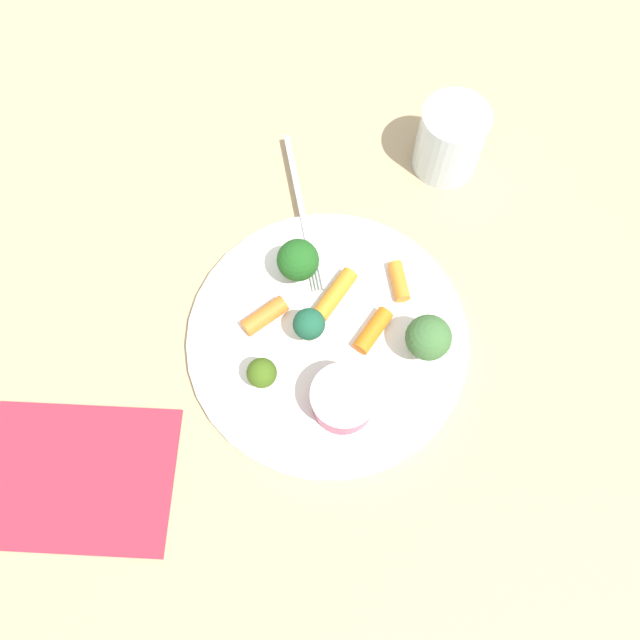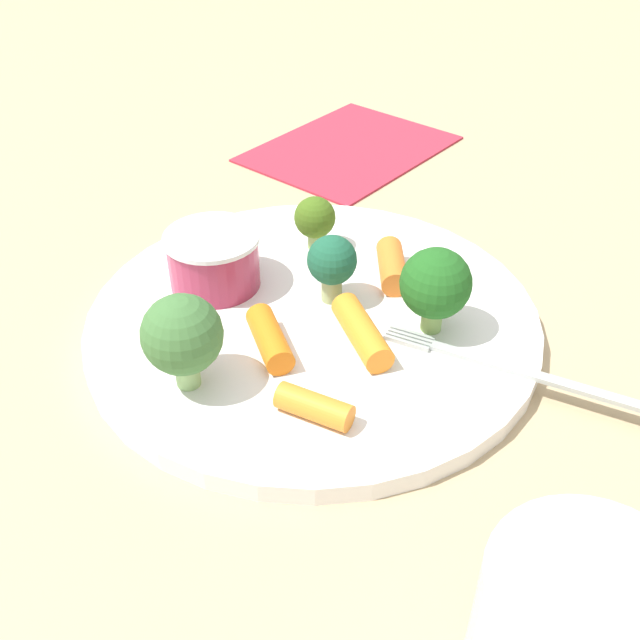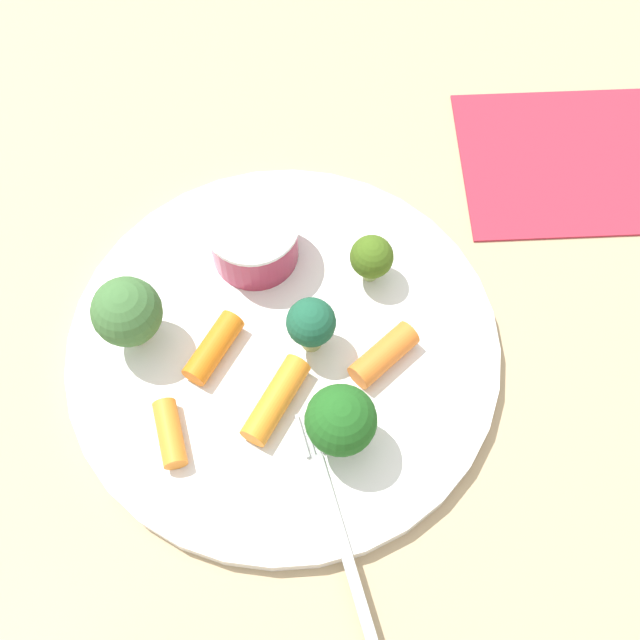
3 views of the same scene
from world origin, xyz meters
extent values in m
plane|color=tan|center=(0.00, 0.00, 0.00)|extent=(2.40, 2.40, 0.00)
cylinder|color=white|center=(0.00, 0.00, 0.01)|extent=(0.28, 0.28, 0.01)
cylinder|color=#9C2C4B|center=(-0.05, 0.05, 0.03)|extent=(0.06, 0.06, 0.03)
cylinder|color=silver|center=(-0.05, 0.05, 0.05)|extent=(0.06, 0.06, 0.00)
cylinder|color=#9AA96E|center=(0.02, 0.01, 0.02)|extent=(0.01, 0.01, 0.02)
sphere|color=#1D573B|center=(0.02, 0.01, 0.04)|extent=(0.03, 0.03, 0.03)
cylinder|color=#95BF74|center=(-0.09, -0.03, 0.02)|extent=(0.01, 0.01, 0.02)
sphere|color=#3F6E38|center=(-0.09, -0.03, 0.05)|extent=(0.04, 0.04, 0.04)
cylinder|color=#8BB35F|center=(0.06, -0.04, 0.02)|extent=(0.01, 0.01, 0.02)
sphere|color=#1F5B1E|center=(0.06, -0.04, 0.05)|extent=(0.04, 0.04, 0.04)
cylinder|color=#8DAA60|center=(0.03, 0.07, 0.02)|extent=(0.01, 0.01, 0.01)
sphere|color=#416219|center=(0.03, 0.07, 0.04)|extent=(0.03, 0.03, 0.03)
cylinder|color=orange|center=(-0.04, -0.02, 0.02)|extent=(0.02, 0.05, 0.02)
cylinder|color=orange|center=(0.01, -0.04, 0.02)|extent=(0.02, 0.06, 0.02)
cylinder|color=orange|center=(-0.04, -0.08, 0.02)|extent=(0.04, 0.04, 0.01)
cylinder|color=orange|center=(0.06, 0.02, 0.02)|extent=(0.03, 0.05, 0.02)
cube|color=#AEB5B2|center=(0.10, -0.12, 0.01)|extent=(0.11, 0.13, 0.00)
cube|color=#AEB5B2|center=(0.04, -0.05, 0.01)|extent=(0.02, 0.02, 0.00)
cube|color=#AEB5B2|center=(0.04, -0.05, 0.01)|extent=(0.02, 0.02, 0.00)
cube|color=#AEB5B2|center=(0.04, -0.05, 0.01)|extent=(0.02, 0.02, 0.00)
cube|color=#AEB5B2|center=(0.05, -0.05, 0.01)|extent=(0.02, 0.02, 0.00)
cube|color=#AA293C|center=(0.13, 0.23, 0.00)|extent=(0.22, 0.20, 0.00)
camera|label=1|loc=(-0.10, 0.19, 0.60)|focal=35.52mm
camera|label=2|loc=(-0.14, -0.34, 0.28)|focal=41.19mm
camera|label=3|loc=(0.11, -0.19, 0.48)|focal=44.76mm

